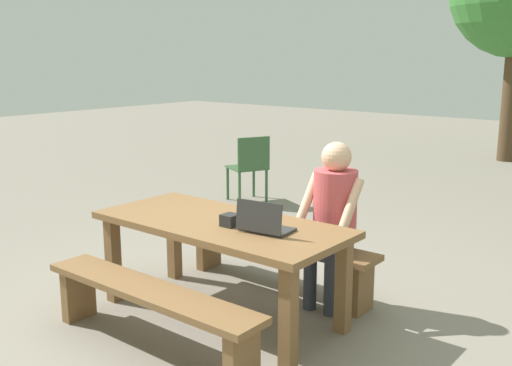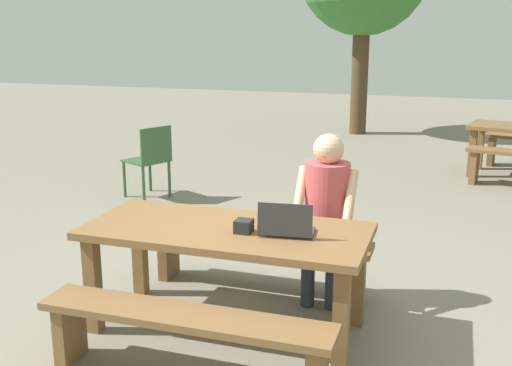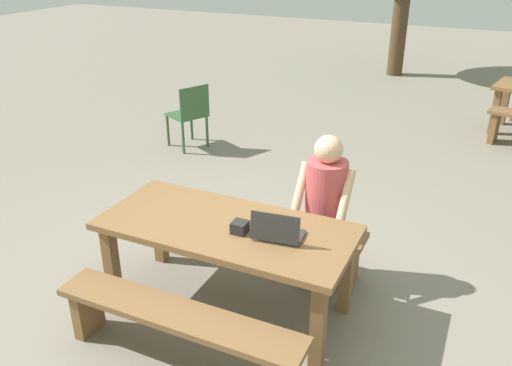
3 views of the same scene
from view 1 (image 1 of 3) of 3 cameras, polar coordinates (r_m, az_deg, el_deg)
ground_plane at (r=4.51m, az=-3.28°, el=-12.45°), size 30.00×30.00×0.00m
picnic_table_front at (r=4.29m, az=-3.38°, el=-4.95°), size 1.86×0.84×0.72m
bench_near at (r=3.94m, az=-10.15°, el=-11.23°), size 1.75×0.30×0.43m
bench_far at (r=4.88m, az=2.09°, el=-6.40°), size 1.75×0.30×0.43m
laptop at (r=3.97m, az=0.77°, el=-3.95°), size 0.37×0.27×0.22m
small_pouch at (r=4.12m, az=-2.49°, el=-3.57°), size 0.11×0.11×0.08m
person_seated at (r=4.46m, az=7.33°, el=-2.74°), size 0.43×0.42×1.26m
plastic_chair at (r=7.66m, az=-0.64°, el=1.58°), size 0.59×0.59×0.87m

